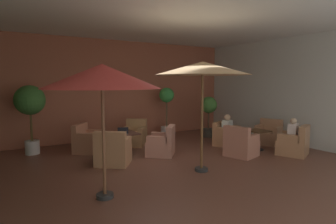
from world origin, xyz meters
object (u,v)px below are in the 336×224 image
object	(u,v)px
armchair_front_left_north	(162,144)
armchair_front_right_north	(226,137)
armchair_front_right_east	(241,145)
potted_tree_mid_right	(167,107)
patron_blue_shirt	(293,131)
patio_umbrella_center_beige	(203,69)
armchair_front_left_south	(88,142)
cafe_table_front_right	(258,136)
patron_by_window	(227,125)
armchair_front_left_east	(135,136)
potted_tree_mid_left	(30,105)
iced_drink_cup	(126,131)
patio_umbrella_tall_red	(102,77)
armchair_front_left_west	(113,152)
armchair_front_right_west	(269,135)
open_laptop	(123,132)
potted_tree_left_corner	(209,111)
armchair_front_right_south	(294,144)
cafe_table_front_left	(124,137)

from	to	relation	value
armchair_front_left_north	armchair_front_right_north	world-z (taller)	armchair_front_left_north
armchair_front_right_east	potted_tree_mid_right	size ratio (longest dim) A/B	0.50
armchair_front_right_north	patron_blue_shirt	size ratio (longest dim) A/B	1.51
patio_umbrella_center_beige	armchair_front_left_south	bearing A→B (deg)	119.15
cafe_table_front_right	patron_by_window	world-z (taller)	patron_by_window
armchair_front_left_east	armchair_front_right_north	size ratio (longest dim) A/B	1.06
potted_tree_mid_left	potted_tree_mid_right	world-z (taller)	potted_tree_mid_left
iced_drink_cup	patio_umbrella_tall_red	bearing A→B (deg)	-119.99
potted_tree_mid_left	iced_drink_cup	world-z (taller)	potted_tree_mid_left
armchair_front_left_west	patron_blue_shirt	world-z (taller)	patron_blue_shirt
armchair_front_right_west	armchair_front_right_north	bearing A→B (deg)	157.51
patron_blue_shirt	patron_by_window	size ratio (longest dim) A/B	1.04
armchair_front_left_west	cafe_table_front_right	size ratio (longest dim) A/B	1.78
armchair_front_right_east	open_laptop	bearing A→B (deg)	145.64
armchair_front_right_west	potted_tree_left_corner	xyz separation A→B (m)	(-0.97, 2.08, 0.71)
potted_tree_mid_left	iced_drink_cup	size ratio (longest dim) A/B	18.63
open_laptop	potted_tree_mid_left	bearing A→B (deg)	146.82
armchair_front_right_south	patio_umbrella_center_beige	world-z (taller)	patio_umbrella_center_beige
armchair_front_left_east	patron_blue_shirt	distance (m)	4.99
armchair_front_left_south	armchair_front_right_north	size ratio (longest dim) A/B	1.08
armchair_front_left_east	potted_tree_mid_left	distance (m)	3.36
armchair_front_left_south	patron_blue_shirt	distance (m)	6.15
armchair_front_right_west	iced_drink_cup	world-z (taller)	armchair_front_right_west
armchair_front_right_north	open_laptop	world-z (taller)	open_laptop
cafe_table_front_left	armchair_front_left_south	bearing A→B (deg)	140.00
armchair_front_left_west	armchair_front_right_south	size ratio (longest dim) A/B	1.10
iced_drink_cup	armchair_front_right_west	bearing A→B (deg)	-15.66
armchair_front_right_south	patron_by_window	world-z (taller)	patron_by_window
armchair_front_left_north	potted_tree_left_corner	bearing A→B (deg)	26.24
armchair_front_left_west	open_laptop	world-z (taller)	armchair_front_left_west
cafe_table_front_left	armchair_front_left_south	world-z (taller)	armchair_front_left_south
armchair_front_left_east	iced_drink_cup	distance (m)	1.23
armchair_front_right_south	patron_blue_shirt	distance (m)	0.39
armchair_front_left_west	armchair_front_right_north	distance (m)	4.05
armchair_front_left_east	patron_blue_shirt	world-z (taller)	patron_blue_shirt
potted_tree_mid_right	patron_by_window	size ratio (longest dim) A/B	2.96
armchair_front_left_east	open_laptop	world-z (taller)	armchair_front_left_east
cafe_table_front_left	patron_by_window	distance (m)	3.47
patio_umbrella_tall_red	open_laptop	world-z (taller)	patio_umbrella_tall_red
potted_tree_mid_right	open_laptop	xyz separation A→B (m)	(-2.48, -1.63, -0.51)
armchair_front_right_east	potted_tree_mid_left	bearing A→B (deg)	146.16
patio_umbrella_tall_red	patron_by_window	distance (m)	5.56
potted_tree_mid_right	patron_by_window	world-z (taller)	potted_tree_mid_right
armchair_front_left_west	armchair_front_right_west	bearing A→B (deg)	-4.76
patron_blue_shirt	iced_drink_cup	size ratio (longest dim) A/B	6.10
cafe_table_front_right	patron_by_window	xyz separation A→B (m)	(-0.41, 0.95, 0.25)
armchair_front_left_east	open_laptop	bearing A→B (deg)	-129.64
armchair_front_left_west	potted_tree_mid_left	bearing A→B (deg)	126.07
armchair_front_left_north	armchair_front_right_east	size ratio (longest dim) A/B	1.13
cafe_table_front_right	patio_umbrella_center_beige	bearing A→B (deg)	-164.98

